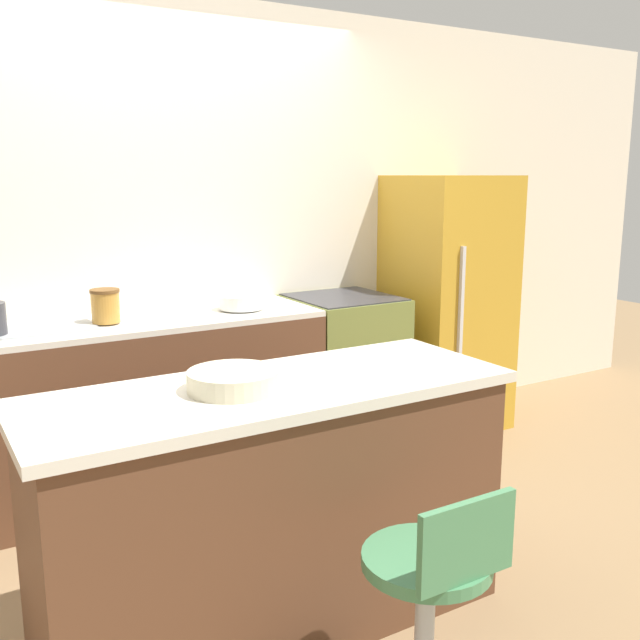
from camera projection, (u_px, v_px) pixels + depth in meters
name	position (u px, v px, depth m)	size (l,w,h in m)	color
ground_plane	(208.00, 501.00, 3.65)	(14.00, 14.00, 0.00)	#8E704C
wall_back	(156.00, 238.00, 3.94)	(8.00, 0.06, 2.60)	silver
back_counter	(126.00, 408.00, 3.68)	(2.05, 0.61, 0.93)	brown
kitchen_island	(273.00, 506.00, 2.59)	(1.74, 0.63, 0.92)	brown
oven_range	(343.00, 372.00, 4.35)	(0.60, 0.62, 0.93)	olive
refrigerator	(447.00, 303.00, 4.66)	(0.67, 0.68, 1.64)	gold
stool_chair	(431.00, 607.00, 2.10)	(0.39, 0.39, 0.79)	#B7B7BC
mixing_bowl	(241.00, 302.00, 3.87)	(0.24, 0.24, 0.07)	white
canister_jar	(105.00, 306.00, 3.49)	(0.14, 0.14, 0.17)	#B77F33
fruit_bowl	(233.00, 380.00, 2.42)	(0.31, 0.31, 0.07)	beige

